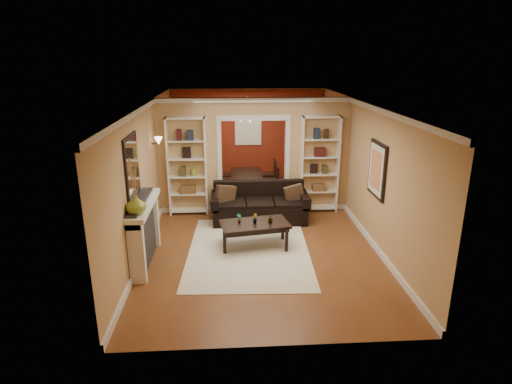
{
  "coord_description": "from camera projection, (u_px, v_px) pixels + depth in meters",
  "views": [
    {
      "loc": [
        -0.57,
        -8.66,
        3.61
      ],
      "look_at": [
        -0.07,
        -0.8,
        1.09
      ],
      "focal_mm": 30.0,
      "sensor_mm": 36.0,
      "label": 1
    }
  ],
  "objects": [
    {
      "name": "framed_art",
      "position": [
        377.0,
        170.0,
        8.08
      ],
      "size": [
        0.04,
        0.85,
        1.05
      ],
      "primitive_type": "cube",
      "color": "black",
      "rests_on": "wall_right"
    },
    {
      "name": "floor",
      "position": [
        257.0,
        228.0,
        9.37
      ],
      "size": [
        8.0,
        8.0,
        0.0
      ],
      "primitive_type": "plane",
      "color": "brown",
      "rests_on": "ground"
    },
    {
      "name": "bookshelf_right",
      "position": [
        319.0,
        165.0,
        10.09
      ],
      "size": [
        0.9,
        0.3,
        2.3
      ],
      "primitive_type": "cube",
      "color": "white",
      "rests_on": "floor"
    },
    {
      "name": "bookshelf_left",
      "position": [
        187.0,
        167.0,
        9.9
      ],
      "size": [
        0.9,
        0.3,
        2.3
      ],
      "primitive_type": "cube",
      "color": "white",
      "rests_on": "floor"
    },
    {
      "name": "vase",
      "position": [
        136.0,
        204.0,
        6.87
      ],
      "size": [
        0.36,
        0.36,
        0.34
      ],
      "primitive_type": "imported",
      "rotation": [
        0.0,
        0.0,
        0.11
      ],
      "color": "olive",
      "rests_on": "fireplace"
    },
    {
      "name": "dining_table",
      "position": [
        248.0,
        184.0,
        11.69
      ],
      "size": [
        1.53,
        0.85,
        0.54
      ],
      "primitive_type": "imported",
      "rotation": [
        0.0,
        0.0,
        1.57
      ],
      "color": "black",
      "rests_on": "floor"
    },
    {
      "name": "dining_chair_sw",
      "position": [
        227.0,
        175.0,
        11.89
      ],
      "size": [
        0.5,
        0.5,
        0.88
      ],
      "primitive_type": "cube",
      "rotation": [
        0.0,
        0.0,
        1.75
      ],
      "color": "black",
      "rests_on": "floor"
    },
    {
      "name": "chandelier",
      "position": [
        250.0,
        118.0,
        11.32
      ],
      "size": [
        0.5,
        0.5,
        0.3
      ],
      "primitive_type": "cube",
      "color": "#3C2A1B",
      "rests_on": "ceiling"
    },
    {
      "name": "dining_chair_ne",
      "position": [
        269.0,
        181.0,
        11.39
      ],
      "size": [
        0.44,
        0.44,
        0.86
      ],
      "primitive_type": "cube",
      "rotation": [
        0.0,
        0.0,
        -1.54
      ],
      "color": "black",
      "rests_on": "floor"
    },
    {
      "name": "pillow_right",
      "position": [
        294.0,
        194.0,
        9.64
      ],
      "size": [
        0.43,
        0.19,
        0.42
      ],
      "primitive_type": "cube",
      "rotation": [
        0.0,
        0.0,
        0.18
      ],
      "color": "brown",
      "rests_on": "sofa"
    },
    {
      "name": "wall_left",
      "position": [
        148.0,
        170.0,
        8.82
      ],
      "size": [
        0.0,
        8.0,
        8.0
      ],
      "primitive_type": "plane",
      "rotation": [
        1.57,
        0.0,
        1.57
      ],
      "color": "tan",
      "rests_on": "ground"
    },
    {
      "name": "wall_right",
      "position": [
        362.0,
        167.0,
        9.1
      ],
      "size": [
        0.0,
        8.0,
        8.0
      ],
      "primitive_type": "plane",
      "rotation": [
        1.57,
        0.0,
        -1.57
      ],
      "color": "tan",
      "rests_on": "ground"
    },
    {
      "name": "plant_center",
      "position": [
        255.0,
        218.0,
        8.31
      ],
      "size": [
        0.1,
        0.12,
        0.19
      ],
      "primitive_type": "imported",
      "rotation": [
        0.0,
        0.0,
        1.76
      ],
      "color": "#336626",
      "rests_on": "coffee_table"
    },
    {
      "name": "mirror",
      "position": [
        132.0,
        167.0,
        7.26
      ],
      "size": [
        0.03,
        0.95,
        1.1
      ],
      "primitive_type": "cube",
      "color": "silver",
      "rests_on": "wall_left"
    },
    {
      "name": "wall_front",
      "position": [
        279.0,
        252.0,
        5.16
      ],
      "size": [
        8.0,
        0.0,
        8.0
      ],
      "primitive_type": "plane",
      "rotation": [
        -1.57,
        0.0,
        0.0
      ],
      "color": "tan",
      "rests_on": "ground"
    },
    {
      "name": "fireplace",
      "position": [
        146.0,
        233.0,
        7.64
      ],
      "size": [
        0.32,
        1.7,
        1.16
      ],
      "primitive_type": "cube",
      "color": "white",
      "rests_on": "floor"
    },
    {
      "name": "plant_right",
      "position": [
        270.0,
        218.0,
        8.33
      ],
      "size": [
        0.14,
        0.14,
        0.17
      ],
      "primitive_type": "imported",
      "rotation": [
        0.0,
        0.0,
        4.01
      ],
      "color": "#336626",
      "rests_on": "coffee_table"
    },
    {
      "name": "coffee_table",
      "position": [
        255.0,
        235.0,
        8.41
      ],
      "size": [
        1.41,
        0.93,
        0.49
      ],
      "primitive_type": "cube",
      "rotation": [
        0.0,
        0.0,
        0.18
      ],
      "color": "black",
      "rests_on": "floor"
    },
    {
      "name": "area_rug",
      "position": [
        249.0,
        250.0,
        8.3
      ],
      "size": [
        2.44,
        3.32,
        0.01
      ],
      "primitive_type": "cube",
      "rotation": [
        0.0,
        0.0,
        -0.05
      ],
      "color": "white",
      "rests_on": "floor"
    },
    {
      "name": "dining_window",
      "position": [
        248.0,
        129.0,
        12.63
      ],
      "size": [
        0.78,
        0.03,
        0.98
      ],
      "primitive_type": "cube",
      "color": "#8CA5CC",
      "rests_on": "wall_back"
    },
    {
      "name": "wall_back",
      "position": [
        248.0,
        135.0,
        12.76
      ],
      "size": [
        8.0,
        0.0,
        8.0
      ],
      "primitive_type": "plane",
      "rotation": [
        1.57,
        0.0,
        0.0
      ],
      "color": "tan",
      "rests_on": "ground"
    },
    {
      "name": "ceiling",
      "position": [
        257.0,
        103.0,
        8.55
      ],
      "size": [
        8.0,
        8.0,
        0.0
      ],
      "primitive_type": "plane",
      "rotation": [
        3.14,
        0.0,
        0.0
      ],
      "color": "white",
      "rests_on": "ground"
    },
    {
      "name": "red_back_panel",
      "position": [
        248.0,
        136.0,
        12.74
      ],
      "size": [
        4.44,
        0.04,
        2.64
      ],
      "primitive_type": "cube",
      "color": "maroon",
      "rests_on": "floor"
    },
    {
      "name": "dining_chair_nw",
      "position": [
        227.0,
        180.0,
        11.32
      ],
      "size": [
        0.56,
        0.56,
        0.91
      ],
      "primitive_type": "cube",
      "rotation": [
        0.0,
        0.0,
        1.26
      ],
      "color": "black",
      "rests_on": "floor"
    },
    {
      "name": "wall_sconce",
      "position": [
        156.0,
        142.0,
        9.2
      ],
      "size": [
        0.18,
        0.18,
        0.22
      ],
      "primitive_type": "cube",
      "color": "#FFE0A5",
      "rests_on": "wall_left"
    },
    {
      "name": "dining_chair_se",
      "position": [
        267.0,
        174.0,
        11.96
      ],
      "size": [
        0.45,
        0.45,
        0.87
      ],
      "primitive_type": "cube",
      "rotation": [
        0.0,
        0.0,
        -1.61
      ],
      "color": "black",
      "rests_on": "floor"
    },
    {
      "name": "sofa",
      "position": [
        260.0,
        203.0,
        9.67
      ],
      "size": [
        2.19,
        0.95,
        0.86
      ],
      "primitive_type": "cube",
      "color": "black",
      "rests_on": "floor"
    },
    {
      "name": "plant_left",
      "position": [
        239.0,
        218.0,
        8.29
      ],
      "size": [
        0.13,
        0.12,
        0.2
      ],
      "primitive_type": "imported",
      "rotation": [
        0.0,
        0.0,
        0.62
      ],
      "color": "#336626",
      "rests_on": "coffee_table"
    },
    {
      "name": "pillow_left",
      "position": [
        225.0,
        195.0,
        9.54
      ],
      "size": [
        0.47,
        0.35,
        0.46
      ],
      "primitive_type": "cube",
      "rotation": [
        0.0,
        0.0,
        0.52
      ],
      "color": "brown",
      "rests_on": "sofa"
    },
    {
      "name": "partition_wall",
      "position": [
        254.0,
        156.0,
        10.1
      ],
      "size": [
        4.5,
        0.15,
        2.7
      ],
      "primitive_type": "cube",
      "color": "tan",
      "rests_on": "floor"
    }
  ]
}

